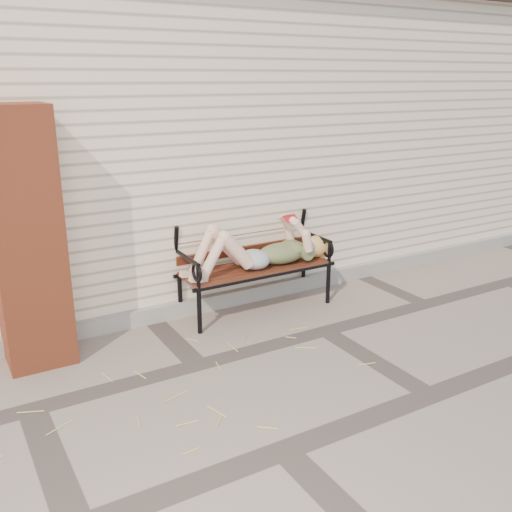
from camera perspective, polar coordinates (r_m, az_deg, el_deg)
ground at (r=5.19m, az=6.91°, el=-7.46°), size 80.00×80.00×0.00m
house_wall at (r=7.35m, az=-7.15°, el=12.06°), size 8.00×4.00×3.00m
foundation_strip at (r=5.90m, az=1.27°, el=-3.41°), size 8.00×0.10×0.15m
brick_pillar at (r=4.66m, az=-21.99°, el=1.55°), size 0.50×0.50×2.00m
garden_bench at (r=5.50m, az=-0.50°, el=0.60°), size 1.60×0.64×1.04m
reading_woman at (r=5.39m, az=0.30°, el=0.64°), size 1.51×0.34×0.48m
straw_scatter at (r=4.22m, az=-4.03°, el=-13.57°), size 2.99×1.63×0.01m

